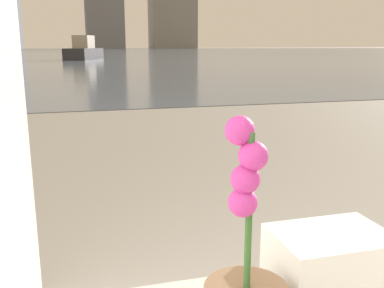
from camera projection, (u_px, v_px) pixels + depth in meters
The scene contains 3 objects.
towel_stack at pixel (329, 269), 0.88m from camera, with size 0.23×0.17×0.16m.
harbor_water at pixel (78, 52), 58.46m from camera, with size 180.00×110.00×0.01m.
harbor_boat_2 at pixel (84, 51), 29.78m from camera, with size 2.90×4.60×1.63m.
Camera 1 is at (-0.74, 0.19, 1.02)m, focal length 40.00 mm.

